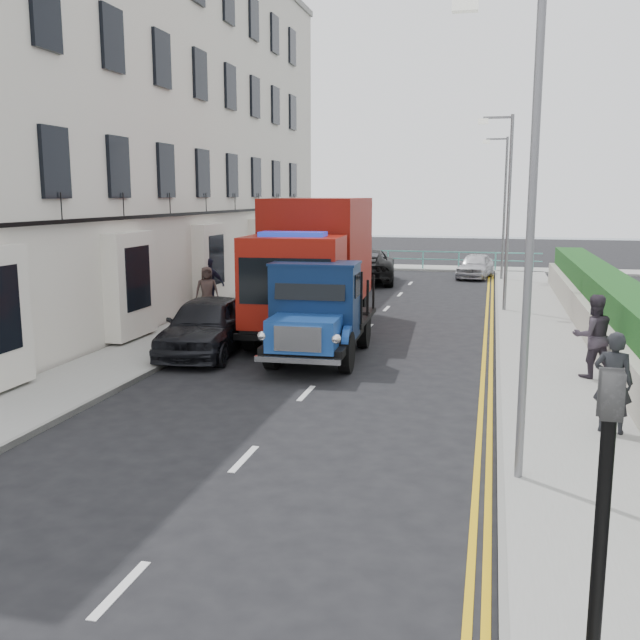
{
  "coord_description": "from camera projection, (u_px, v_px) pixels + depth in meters",
  "views": [
    {
      "loc": [
        3.79,
        -12.42,
        4.24
      ],
      "look_at": [
        0.0,
        3.26,
        1.4
      ],
      "focal_mm": 40.0,
      "sensor_mm": 36.0,
      "label": 1
    }
  ],
  "objects": [
    {
      "name": "seafront_railing",
      "position": [
        423.0,
        260.0,
        40.39
      ],
      "size": [
        13.0,
        0.08,
        1.11
      ],
      "color": "#59B2A5",
      "rests_on": "ground"
    },
    {
      "name": "garden_east",
      "position": [
        613.0,
        314.0,
        20.29
      ],
      "size": [
        1.45,
        28.0,
        1.75
      ],
      "color": "#B2AD9E",
      "rests_on": "ground"
    },
    {
      "name": "sea_plane",
      "position": [
        453.0,
        238.0,
        70.94
      ],
      "size": [
        120.0,
        120.0,
        0.0
      ],
      "primitive_type": "plane",
      "color": "slate",
      "rests_on": "ground"
    },
    {
      "name": "pavement_west",
      "position": [
        207.0,
        324.0,
        23.3
      ],
      "size": [
        2.4,
        38.0,
        0.12
      ],
      "primitive_type": "cube",
      "color": "gray",
      "rests_on": "ground"
    },
    {
      "name": "parked_car_mid",
      "position": [
        280.0,
        312.0,
        22.34
      ],
      "size": [
        1.75,
        3.88,
        1.24
      ],
      "primitive_type": "imported",
      "rotation": [
        0.0,
        0.0,
        -0.12
      ],
      "color": "#6591D9",
      "rests_on": "ground"
    },
    {
      "name": "terrace_west",
      "position": [
        137.0,
        116.0,
        26.89
      ],
      "size": [
        6.31,
        30.2,
        14.25
      ],
      "color": "silver",
      "rests_on": "ground"
    },
    {
      "name": "ground",
      "position": [
        280.0,
        422.0,
        13.5
      ],
      "size": [
        120.0,
        120.0,
        0.0
      ],
      "primitive_type": "plane",
      "color": "black",
      "rests_on": "ground"
    },
    {
      "name": "parked_car_rear",
      "position": [
        319.0,
        275.0,
        31.43
      ],
      "size": [
        2.38,
        5.35,
        1.52
      ],
      "primitive_type": "imported",
      "rotation": [
        0.0,
        0.0,
        0.05
      ],
      "color": "#A09FA3",
      "rests_on": "ground"
    },
    {
      "name": "pedestrian_west_near",
      "position": [
        210.0,
        285.0,
        25.52
      ],
      "size": [
        1.14,
        0.53,
        1.9
      ],
      "primitive_type": "imported",
      "rotation": [
        0.0,
        0.0,
        3.09
      ],
      "color": "black",
      "rests_on": "pavement_west"
    },
    {
      "name": "pedestrian_east_far",
      "position": [
        593.0,
        336.0,
        16.16
      ],
      "size": [
        1.08,
        0.94,
        1.91
      ],
      "primitive_type": "imported",
      "rotation": [
        0.0,
        0.0,
        3.4
      ],
      "color": "#38303A",
      "rests_on": "pavement_east"
    },
    {
      "name": "pedestrian_east_near",
      "position": [
        613.0,
        382.0,
        12.4
      ],
      "size": [
        0.74,
        0.58,
        1.8
      ],
      "primitive_type": "imported",
      "rotation": [
        0.0,
        0.0,
        2.89
      ],
      "color": "black",
      "rests_on": "pavement_east"
    },
    {
      "name": "parked_car_front",
      "position": [
        207.0,
        325.0,
        19.14
      ],
      "size": [
        2.3,
        4.74,
        1.56
      ],
      "primitive_type": "imported",
      "rotation": [
        0.0,
        0.0,
        0.1
      ],
      "color": "black",
      "rests_on": "ground"
    },
    {
      "name": "pavement_east",
      "position": [
        541.0,
        339.0,
        20.88
      ],
      "size": [
        2.6,
        38.0,
        0.12
      ],
      "primitive_type": "cube",
      "color": "gray",
      "rests_on": "ground"
    },
    {
      "name": "pedestrian_west_far",
      "position": [
        207.0,
        290.0,
        24.89
      ],
      "size": [
        0.96,
        0.83,
        1.66
      ],
      "primitive_type": "imported",
      "rotation": [
        0.0,
        0.0,
        0.46
      ],
      "color": "#453631",
      "rests_on": "pavement_west"
    },
    {
      "name": "seafront_car_left",
      "position": [
        366.0,
        265.0,
        35.1
      ],
      "size": [
        3.47,
        6.2,
        1.64
      ],
      "primitive_type": "imported",
      "rotation": [
        0.0,
        0.0,
        3.27
      ],
      "color": "black",
      "rests_on": "ground"
    },
    {
      "name": "lamp_mid",
      "position": [
        505.0,
        202.0,
        25.24
      ],
      "size": [
        1.23,
        0.18,
        7.0
      ],
      "color": "slate",
      "rests_on": "ground"
    },
    {
      "name": "red_lorry",
      "position": [
        315.0,
        261.0,
        22.08
      ],
      "size": [
        3.11,
        8.03,
        4.14
      ],
      "rotation": [
        0.0,
        0.0,
        0.06
      ],
      "color": "black",
      "rests_on": "ground"
    },
    {
      "name": "traffic_signal",
      "position": [
        602.0,
        514.0,
        4.89
      ],
      "size": [
        0.16,
        0.2,
        3.1
      ],
      "color": "black",
      "rests_on": "ground"
    },
    {
      "name": "seafront_car_right",
      "position": [
        475.0,
        266.0,
        36.65
      ],
      "size": [
        2.07,
        3.94,
        1.28
      ],
      "primitive_type": "imported",
      "rotation": [
        0.0,
        0.0,
        -0.15
      ],
      "color": "silver",
      "rests_on": "ground"
    },
    {
      "name": "bedford_lorry",
      "position": [
        317.0,
        317.0,
        18.06
      ],
      "size": [
        2.33,
        5.48,
        2.55
      ],
      "rotation": [
        0.0,
        0.0,
        0.04
      ],
      "color": "black",
      "rests_on": "ground"
    },
    {
      "name": "promenade",
      "position": [
        424.0,
        268.0,
        41.25
      ],
      "size": [
        30.0,
        2.5,
        0.12
      ],
      "primitive_type": "cube",
      "color": "gray",
      "rests_on": "ground"
    },
    {
      "name": "lamp_far",
      "position": [
        502.0,
        200.0,
        34.82
      ],
      "size": [
        1.23,
        0.18,
        7.0
      ],
      "color": "slate",
      "rests_on": "ground"
    },
    {
      "name": "lamp_near",
      "position": [
        522.0,
        212.0,
        9.92
      ],
      "size": [
        1.23,
        0.18,
        7.0
      ],
      "color": "slate",
      "rests_on": "ground"
    }
  ]
}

